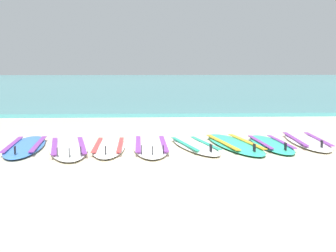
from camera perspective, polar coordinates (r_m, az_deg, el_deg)
name	(u,v)px	position (r m, az deg, el deg)	size (l,w,h in m)	color
ground_plane	(190,152)	(7.24, 2.61, -3.17)	(80.00, 80.00, 0.00)	#C1B599
sea	(152,81)	(42.16, -2.00, 5.43)	(80.00, 60.00, 0.10)	teal
surfboard_0	(25,146)	(7.90, -16.81, -2.34)	(0.73, 2.28, 0.18)	#3875CC
surfboard_1	(68,148)	(7.59, -11.93, -2.56)	(0.97, 2.40, 0.18)	white
surfboard_2	(109,147)	(7.55, -7.15, -2.51)	(0.53, 2.02, 0.18)	white
surfboard_3	(151,146)	(7.60, -2.08, -2.40)	(0.59, 2.28, 0.18)	white
surfboard_4	(195,146)	(7.64, 3.24, -2.36)	(0.88, 2.00, 0.18)	silver
surfboard_5	(234,144)	(7.86, 7.97, -2.15)	(0.90, 2.35, 0.18)	#2DB793
surfboard_6	(270,144)	(7.96, 12.25, -2.13)	(0.54, 1.98, 0.18)	#2DB793
surfboard_7	(306,141)	(8.43, 16.34, -1.74)	(0.70, 2.22, 0.18)	white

